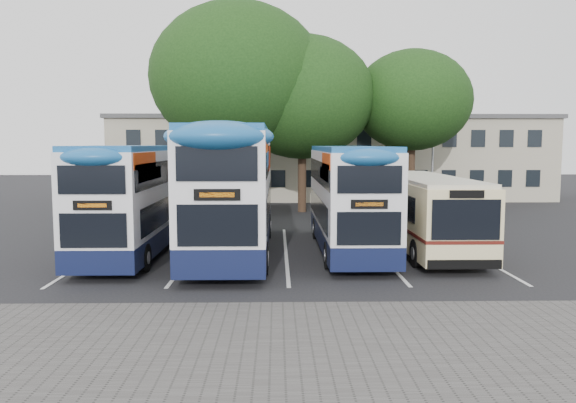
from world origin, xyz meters
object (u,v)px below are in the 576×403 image
at_px(bus_dd_mid, 233,185).
at_px(tree_mid, 302,97).
at_px(bus_dd_left, 135,194).
at_px(bus_dd_right, 348,194).
at_px(tree_right, 412,101).
at_px(lamp_post, 433,129).
at_px(bus_single, 424,208).
at_px(tree_left, 238,78).

bearing_deg(bus_dd_mid, tree_mid, 76.18).
bearing_deg(bus_dd_left, tree_mid, 61.99).
bearing_deg(bus_dd_left, bus_dd_right, 1.90).
relative_size(tree_right, bus_dd_right, 1.02).
distance_m(lamp_post, bus_single, 15.54).
distance_m(bus_dd_left, bus_single, 11.09).
bearing_deg(lamp_post, bus_dd_mid, -127.78).
bearing_deg(tree_mid, bus_dd_right, -84.50).
height_order(tree_left, tree_mid, tree_left).
height_order(tree_mid, bus_dd_mid, tree_mid).
xyz_separation_m(bus_dd_left, bus_single, (11.06, 0.60, -0.61)).
bearing_deg(bus_dd_mid, bus_dd_right, 3.74).
bearing_deg(bus_dd_mid, tree_right, 53.75).
relative_size(lamp_post, tree_left, 0.73).
relative_size(bus_dd_left, bus_single, 1.01).
relative_size(bus_dd_left, bus_dd_right, 1.01).
bearing_deg(bus_dd_mid, lamp_post, 52.22).
bearing_deg(bus_dd_right, tree_mid, 95.50).
distance_m(lamp_post, tree_mid, 9.03).
distance_m(lamp_post, tree_left, 13.00).
height_order(tree_right, bus_dd_right, tree_right).
distance_m(tree_right, bus_dd_right, 15.09).
relative_size(tree_mid, tree_right, 1.07).
height_order(bus_dd_left, bus_dd_right, bus_dd_left).
bearing_deg(bus_dd_mid, tree_left, 93.01).
bearing_deg(lamp_post, tree_right, -138.64).
distance_m(tree_left, bus_dd_left, 14.00).
bearing_deg(tree_right, bus_dd_mid, -126.25).
relative_size(tree_right, bus_dd_left, 1.01).
bearing_deg(tree_mid, lamp_post, 14.77).
height_order(bus_dd_left, bus_dd_mid, bus_dd_mid).
height_order(tree_left, bus_dd_left, tree_left).
xyz_separation_m(tree_mid, bus_single, (4.22, -12.26, -5.26)).
height_order(lamp_post, bus_dd_mid, lamp_post).
distance_m(bus_dd_left, bus_dd_right, 8.05).
relative_size(bus_dd_left, bus_dd_mid, 0.86).
relative_size(tree_right, bus_single, 1.03).
relative_size(lamp_post, tree_right, 0.92).
distance_m(lamp_post, tree_right, 2.92).
bearing_deg(tree_right, tree_left, -173.87).
xyz_separation_m(tree_left, bus_single, (8.04, -11.80, -6.36)).
relative_size(lamp_post, bus_single, 0.94).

